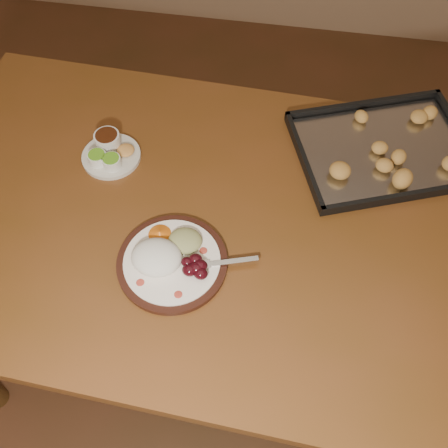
# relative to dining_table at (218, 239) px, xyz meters

# --- Properties ---
(ground) EXTENTS (4.00, 4.00, 0.00)m
(ground) POSITION_rel_dining_table_xyz_m (-0.04, -0.19, -0.65)
(ground) COLOR brown
(ground) RESTS_ON ground
(dining_table) EXTENTS (1.54, 0.97, 0.75)m
(dining_table) POSITION_rel_dining_table_xyz_m (0.00, 0.00, 0.00)
(dining_table) COLOR brown
(dining_table) RESTS_ON ground
(dinner_plate) EXTENTS (0.31, 0.24, 0.06)m
(dinner_plate) POSITION_rel_dining_table_xyz_m (-0.08, -0.14, 0.12)
(dinner_plate) COLOR black
(dinner_plate) RESTS_ON dining_table
(condiment_saucer) EXTENTS (0.15, 0.15, 0.05)m
(condiment_saucer) POSITION_rel_dining_table_xyz_m (-0.30, 0.14, 0.12)
(condiment_saucer) COLOR beige
(condiment_saucer) RESTS_ON dining_table
(baking_tray) EXTENTS (0.52, 0.46, 0.05)m
(baking_tray) POSITION_rel_dining_table_xyz_m (0.39, 0.27, 0.11)
(baking_tray) COLOR black
(baking_tray) RESTS_ON dining_table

